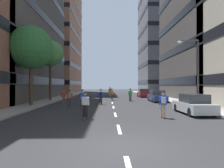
# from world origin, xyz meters

# --- Properties ---
(ground_plane) EXTENTS (148.75, 148.75, 0.00)m
(ground_plane) POSITION_xyz_m (0.00, 24.79, 0.00)
(ground_plane) COLOR #28282B
(sidewalk_left) EXTENTS (2.68, 68.18, 0.14)m
(sidewalk_left) POSITION_xyz_m (-8.51, 27.89, 0.07)
(sidewalk_left) COLOR gray
(sidewalk_left) RESTS_ON ground_plane
(sidewalk_right) EXTENTS (2.68, 68.18, 0.14)m
(sidewalk_right) POSITION_xyz_m (8.51, 27.89, 0.07)
(sidewalk_right) COLOR gray
(sidewalk_right) RESTS_ON ground_plane
(lane_markings) EXTENTS (0.16, 57.20, 0.01)m
(lane_markings) POSITION_xyz_m (0.00, 25.50, 0.00)
(lane_markings) COLOR silver
(lane_markings) RESTS_ON ground_plane
(building_left_far) EXTENTS (17.75, 22.93, 37.98)m
(building_left_far) POSITION_xyz_m (-18.67, 53.97, 19.08)
(building_left_far) COLOR #9E6B51
(building_left_far) RESTS_ON ground_plane
(building_right_far) EXTENTS (17.75, 17.46, 30.40)m
(building_right_far) POSITION_xyz_m (18.67, 53.97, 15.29)
(building_right_far) COLOR slate
(building_right_far) RESTS_ON ground_plane
(parked_car_near) EXTENTS (1.82, 4.40, 1.52)m
(parked_car_near) POSITION_xyz_m (5.97, 19.66, 0.70)
(parked_car_near) COLOR navy
(parked_car_near) RESTS_ON ground_plane
(parked_car_mid) EXTENTS (1.82, 4.40, 1.52)m
(parked_car_mid) POSITION_xyz_m (5.97, 8.21, 0.70)
(parked_car_mid) COLOR #B2B7BF
(parked_car_mid) RESTS_ON ground_plane
(parked_car_far) EXTENTS (1.82, 4.40, 1.52)m
(parked_car_far) POSITION_xyz_m (5.97, 29.93, 0.70)
(parked_car_far) COLOR maroon
(parked_car_far) RESTS_ON ground_plane
(street_tree_near) EXTENTS (3.60, 3.60, 8.24)m
(street_tree_near) POSITION_xyz_m (-8.51, 21.07, 6.52)
(street_tree_near) COLOR #4C3823
(street_tree_near) RESTS_ON sidewalk_left
(street_tree_mid) EXTENTS (4.50, 4.50, 8.19)m
(street_tree_mid) POSITION_xyz_m (-8.51, 14.00, 6.06)
(street_tree_mid) COLOR #4C3823
(street_tree_mid) RESTS_ON sidewalk_left
(streetlamp_right) EXTENTS (2.13, 0.30, 6.50)m
(streetlamp_right) POSITION_xyz_m (7.88, 12.46, 4.14)
(streetlamp_right) COLOR #3F3F44
(streetlamp_right) RESTS_ON sidewalk_right
(skater_0) EXTENTS (0.55, 0.92, 1.78)m
(skater_0) POSITION_xyz_m (-3.07, 13.06, 0.98)
(skater_0) COLOR brown
(skater_0) RESTS_ON ground_plane
(skater_1) EXTENTS (0.55, 0.92, 1.78)m
(skater_1) POSITION_xyz_m (-1.36, 16.04, 1.02)
(skater_1) COLOR brown
(skater_1) RESTS_ON ground_plane
(skater_2) EXTENTS (0.57, 0.92, 1.78)m
(skater_2) POSITION_xyz_m (-5.47, 15.48, 0.98)
(skater_2) COLOR brown
(skater_2) RESTS_ON ground_plane
(skater_4) EXTENTS (0.54, 0.91, 1.78)m
(skater_4) POSITION_xyz_m (-4.12, 11.93, 1.02)
(skater_4) COLOR brown
(skater_4) RESTS_ON ground_plane
(skater_5) EXTENTS (0.57, 0.92, 1.78)m
(skater_5) POSITION_xyz_m (2.53, 20.60, 1.02)
(skater_5) COLOR brown
(skater_5) RESTS_ON ground_plane
(skater_6) EXTENTS (0.55, 0.92, 1.78)m
(skater_6) POSITION_xyz_m (-0.11, 33.50, 1.02)
(skater_6) COLOR brown
(skater_6) RESTS_ON ground_plane
(skater_7) EXTENTS (0.54, 0.91, 1.78)m
(skater_7) POSITION_xyz_m (3.16, 6.41, 1.02)
(skater_7) COLOR brown
(skater_7) RESTS_ON ground_plane
(skater_8) EXTENTS (0.53, 0.90, 1.78)m
(skater_8) POSITION_xyz_m (0.02, 22.34, 0.98)
(skater_8) COLOR brown
(skater_8) RESTS_ON ground_plane
(skater_9) EXTENTS (0.55, 0.92, 1.78)m
(skater_9) POSITION_xyz_m (-2.06, 6.26, 0.98)
(skater_9) COLOR brown
(skater_9) RESTS_ON ground_plane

